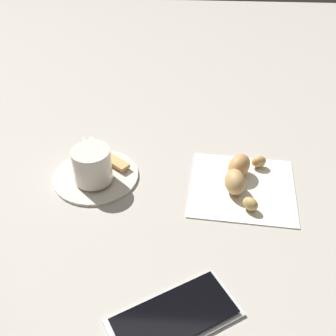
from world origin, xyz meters
name	(u,v)px	position (x,y,z in m)	size (l,w,h in m)	color
ground_plane	(173,190)	(0.00, 0.00, 0.00)	(1.80, 1.80, 0.00)	#ACA59B
saucer	(96,175)	(0.12, -0.02, 0.00)	(0.13, 0.13, 0.01)	silver
espresso_cup	(92,164)	(0.12, -0.01, 0.04)	(0.06, 0.08, 0.05)	silver
teaspoon	(94,169)	(0.13, -0.03, 0.01)	(0.05, 0.13, 0.01)	silver
sugar_packet	(114,161)	(0.10, -0.05, 0.01)	(0.06, 0.02, 0.01)	tan
napkin	(242,187)	(-0.11, -0.01, 0.00)	(0.16, 0.15, 0.00)	white
croissant	(240,175)	(-0.10, -0.02, 0.02)	(0.07, 0.12, 0.04)	tan
cell_phone	(174,317)	(-0.01, 0.22, 0.00)	(0.16, 0.14, 0.01)	#B6BDBD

